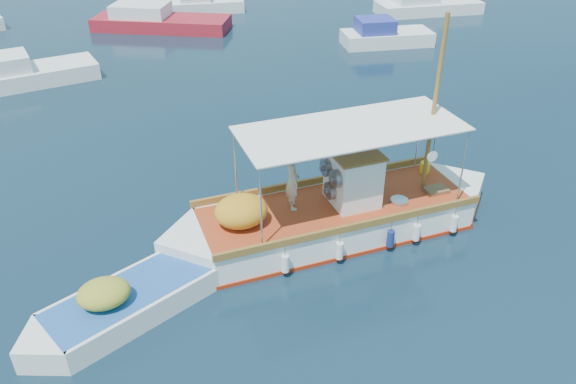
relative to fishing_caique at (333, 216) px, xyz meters
name	(u,v)px	position (x,y,z in m)	size (l,w,h in m)	color
ground	(329,220)	(0.17, 0.62, -0.58)	(160.00, 160.00, 0.00)	black
fishing_caique	(333,216)	(0.00, 0.00, 0.00)	(10.92, 3.25, 6.66)	white
dinghy	(134,300)	(-6.16, -1.55, -0.26)	(5.67, 3.48, 1.52)	white
bg_boat_nw	(20,75)	(-9.87, 16.74, -0.09)	(7.27, 3.68, 1.80)	silver
bg_boat_n	(157,21)	(-1.98, 24.72, -0.09)	(9.08, 6.41, 1.80)	maroon
bg_boat_ne	(384,37)	(10.45, 16.86, -0.09)	(5.58, 2.95, 1.80)	silver
bg_boat_e	(425,6)	(16.72, 22.65, -0.09)	(7.65, 3.32, 1.80)	silver
bg_boat_far_n	(204,5)	(1.81, 28.18, -0.09)	(5.45, 2.58, 1.80)	silver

